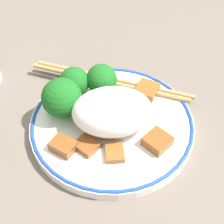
# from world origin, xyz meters

# --- Properties ---
(ground_plane) EXTENTS (3.00, 3.00, 0.00)m
(ground_plane) POSITION_xyz_m (0.00, 0.00, 0.00)
(ground_plane) COLOR #665B51
(plate) EXTENTS (0.22, 0.22, 0.02)m
(plate) POSITION_xyz_m (0.00, 0.00, 0.01)
(plate) COLOR white
(plate) RESTS_ON ground_plane
(rice_mound) EXTENTS (0.10, 0.07, 0.06)m
(rice_mound) POSITION_xyz_m (-0.00, 0.01, 0.04)
(rice_mound) COLOR white
(rice_mound) RESTS_ON plate
(broccoli_back_left) EXTENTS (0.04, 0.04, 0.05)m
(broccoli_back_left) POSITION_xyz_m (0.01, -0.05, 0.04)
(broccoli_back_left) COLOR #72AD4C
(broccoli_back_left) RESTS_ON plate
(broccoli_back_center) EXTENTS (0.04, 0.04, 0.05)m
(broccoli_back_center) POSITION_xyz_m (0.05, -0.05, 0.04)
(broccoli_back_center) COLOR #72AD4C
(broccoli_back_center) RESTS_ON plate
(broccoli_back_right) EXTENTS (0.05, 0.05, 0.06)m
(broccoli_back_right) POSITION_xyz_m (0.06, -0.02, 0.04)
(broccoli_back_right) COLOR #72AD4C
(broccoli_back_right) RESTS_ON plate
(meat_near_front) EXTENTS (0.04, 0.04, 0.01)m
(meat_near_front) POSITION_xyz_m (-0.05, 0.04, 0.02)
(meat_near_front) COLOR brown
(meat_near_front) RESTS_ON plate
(meat_near_left) EXTENTS (0.02, 0.03, 0.01)m
(meat_near_left) POSITION_xyz_m (0.00, 0.05, 0.02)
(meat_near_left) COLOR brown
(meat_near_left) RESTS_ON plate
(meat_near_right) EXTENTS (0.04, 0.04, 0.01)m
(meat_near_right) POSITION_xyz_m (0.06, 0.04, 0.02)
(meat_near_right) COLOR brown
(meat_near_right) RESTS_ON plate
(meat_near_back) EXTENTS (0.04, 0.04, 0.01)m
(meat_near_back) POSITION_xyz_m (-0.05, -0.05, 0.02)
(meat_near_back) COLOR brown
(meat_near_back) RESTS_ON plate
(meat_on_rice_edge) EXTENTS (0.04, 0.04, 0.01)m
(meat_on_rice_edge) POSITION_xyz_m (0.03, 0.04, 0.02)
(meat_on_rice_edge) COLOR brown
(meat_on_rice_edge) RESTS_ON plate
(meat_mid_left) EXTENTS (0.03, 0.03, 0.01)m
(meat_mid_left) POSITION_xyz_m (-0.03, -0.01, 0.02)
(meat_mid_left) COLOR brown
(meat_mid_left) RESTS_ON plate
(chopsticks) EXTENTS (0.23, 0.10, 0.01)m
(chopsticks) POSITION_xyz_m (-0.01, -0.08, 0.02)
(chopsticks) COLOR #AD8451
(chopsticks) RESTS_ON plate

